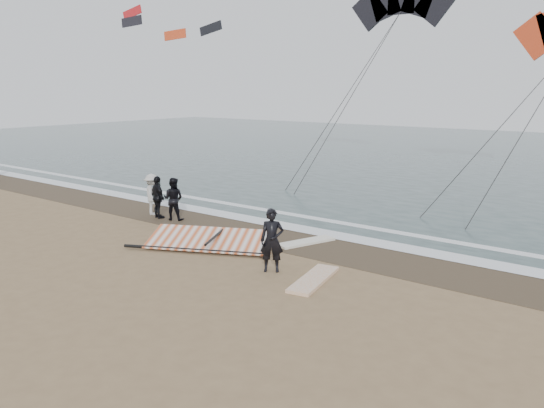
{
  "coord_description": "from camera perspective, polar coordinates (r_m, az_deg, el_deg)",
  "views": [
    {
      "loc": [
        10.37,
        -10.34,
        5.26
      ],
      "look_at": [
        0.38,
        3.0,
        1.6
      ],
      "focal_mm": 35.0,
      "sensor_mm": 36.0,
      "label": 1
    }
  ],
  "objects": [
    {
      "name": "distant_kites",
      "position": [
        59.17,
        -11.75,
        18.43
      ],
      "size": [
        13.07,
        6.12,
        4.26
      ],
      "color": "black",
      "rests_on": "ground"
    },
    {
      "name": "sail_rig",
      "position": [
        18.1,
        -6.64,
        -3.94
      ],
      "size": [
        4.41,
        3.43,
        0.52
      ],
      "color": "black",
      "rests_on": "ground"
    },
    {
      "name": "board_white",
      "position": [
        14.95,
        4.51,
        -8.07
      ],
      "size": [
        1.07,
        2.44,
        0.09
      ],
      "primitive_type": "cube",
      "rotation": [
        0.0,
        0.0,
        0.18
      ],
      "color": "silver",
      "rests_on": "ground"
    },
    {
      "name": "trio_cluster",
      "position": [
        22.32,
        -11.92,
        0.79
      ],
      "size": [
        2.56,
        1.25,
        1.76
      ],
      "color": "black",
      "rests_on": "ground"
    },
    {
      "name": "foam_far",
      "position": [
        21.37,
        6.58,
        -1.87
      ],
      "size": [
        120.0,
        0.45,
        0.01
      ],
      "primitive_type": "cube",
      "color": "white",
      "rests_on": "sea"
    },
    {
      "name": "sea",
      "position": [
        44.87,
        23.27,
        4.68
      ],
      "size": [
        120.0,
        54.0,
        0.02
      ],
      "primitive_type": "cube",
      "color": "#233838",
      "rests_on": "ground"
    },
    {
      "name": "ground",
      "position": [
        15.56,
        -7.84,
        -7.49
      ],
      "size": [
        120.0,
        120.0,
        0.0
      ],
      "primitive_type": "plane",
      "color": "#8C704C",
      "rests_on": "ground"
    },
    {
      "name": "foam_near",
      "position": [
        19.97,
        4.11,
        -2.84
      ],
      "size": [
        120.0,
        0.9,
        0.01
      ],
      "primitive_type": "cube",
      "color": "white",
      "rests_on": "sea"
    },
    {
      "name": "kite_dark",
      "position": [
        35.92,
        13.69,
        19.85
      ],
      "size": [
        7.65,
        5.67,
        14.87
      ],
      "color": "black",
      "rests_on": "ground"
    },
    {
      "name": "wet_sand",
      "position": [
        18.85,
        1.8,
        -3.8
      ],
      "size": [
        120.0,
        2.8,
        0.01
      ],
      "primitive_type": "cube",
      "color": "#4C3D2B",
      "rests_on": "ground"
    },
    {
      "name": "board_cream",
      "position": [
        18.4,
        3.7,
        -4.1
      ],
      "size": [
        1.29,
        2.19,
        0.09
      ],
      "primitive_type": "cube",
      "rotation": [
        0.0,
        0.0,
        -0.37
      ],
      "color": "silver",
      "rests_on": "ground"
    },
    {
      "name": "man_main",
      "position": [
        15.38,
        -0.01,
        -3.93
      ],
      "size": [
        0.82,
        0.75,
        1.88
      ],
      "primitive_type": "imported",
      "rotation": [
        0.0,
        0.0,
        0.58
      ],
      "color": "black",
      "rests_on": "ground"
    }
  ]
}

